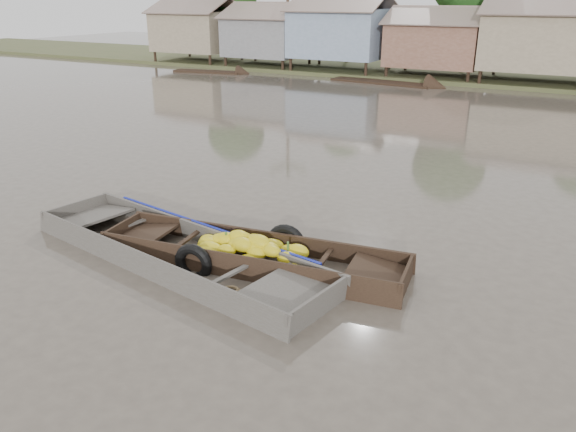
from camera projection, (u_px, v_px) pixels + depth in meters
The scene contains 4 objects.
ground at pixel (224, 269), 11.24m from camera, with size 120.00×120.00×0.00m, color #4B433A.
riverbank at pixel (558, 31), 34.74m from camera, with size 120.00×12.47×10.22m.
banana_boat at pixel (247, 254), 11.44m from camera, with size 6.55×2.37×0.91m.
viewer_boat at pixel (178, 257), 11.64m from camera, with size 7.61×3.13×0.59m.
Camera 1 is at (5.99, -8.20, 5.10)m, focal length 35.00 mm.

